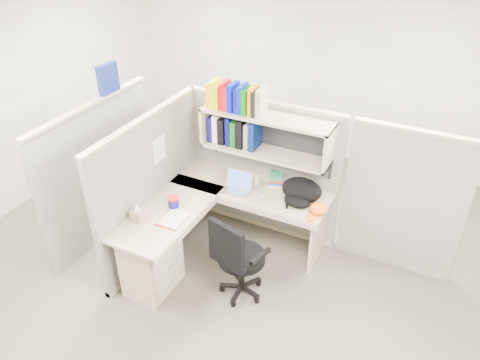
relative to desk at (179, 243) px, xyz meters
The scene contains 14 objects.
ground 0.66m from the desk, 35.01° to the left, with size 6.00×6.00×0.00m, color #3C372E.
room_shell 1.28m from the desk, 35.01° to the left, with size 6.00×6.00×6.00m.
cubicle 0.88m from the desk, 86.86° to the left, with size 3.79×1.84×1.95m.
desk is the anchor object (origin of this frame).
laptop 0.87m from the desk, 67.36° to the left, with size 0.29×0.29×0.21m, color #BABABF, non-canonical shape.
backpack 1.35m from the desk, 40.15° to the left, with size 0.43×0.33×0.25m, color black, non-canonical shape.
orange_cap 1.47m from the desk, 31.36° to the left, with size 0.18×0.21×0.10m, color #E45113, non-canonical shape.
snack_canister 0.42m from the desk, 130.05° to the left, with size 0.12×0.12×0.12m.
tissue_box 0.54m from the desk, 154.28° to the right, with size 0.12×0.12×0.19m, color tan, non-canonical shape.
mouse 1.01m from the desk, 51.22° to the left, with size 0.10×0.07×0.04m, color #859CBD.
paper_cup 1.10m from the desk, 66.07° to the left, with size 0.06×0.06×0.09m, color white.
book_stack 1.29m from the desk, 60.08° to the left, with size 0.16×0.22×0.11m, color gray, non-canonical shape.
loose_paper 0.30m from the desk, 164.26° to the left, with size 0.22×0.30×0.00m, color white, non-canonical shape.
task_chair 0.69m from the desk, ahead, with size 0.56×0.52×0.98m.
Camera 1 is at (1.80, -3.32, 3.53)m, focal length 35.00 mm.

